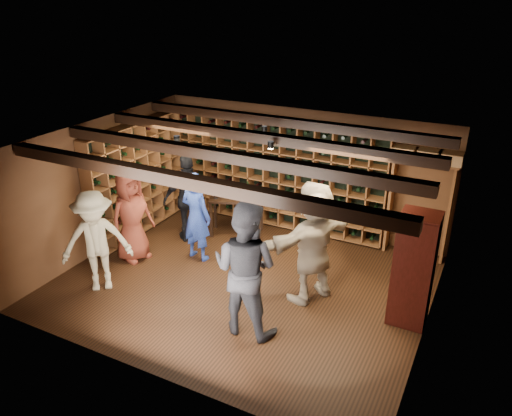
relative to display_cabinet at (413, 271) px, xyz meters
The scene contains 13 objects.
ground 2.85m from the display_cabinet, behind, with size 6.00×6.00×0.00m, color black.
room_shell 3.14m from the display_cabinet, behind, with size 6.00×6.00×6.00m.
wine_rack_back 3.89m from the display_cabinet, 146.67° to the left, with size 4.65×0.30×2.20m.
wine_rack_left 5.59m from the display_cabinet, behind, with size 0.30×2.65×2.20m.
crate_shelf 2.26m from the display_cabinet, 98.20° to the left, with size 1.20×0.32×2.07m.
display_cabinet is the anchor object (origin of this frame).
man_blue_shirt 3.89m from the display_cabinet, behind, with size 0.61×0.40×1.68m, color navy.
man_grey_suit 2.46m from the display_cabinet, 148.48° to the right, with size 0.99×0.77×2.04m, color black.
guest_red_floral 4.93m from the display_cabinet, behind, with size 0.84×0.54×1.71m, color maroon.
guest_woman_black 4.48m from the display_cabinet, behind, with size 1.04×0.43×1.77m, color black.
guest_khaki 4.98m from the display_cabinet, 163.56° to the right, with size 1.13×0.65×1.74m, color gray.
guest_beige 1.54m from the display_cabinet, behind, with size 1.86×0.59×2.01m, color tan.
tasting_table 3.97m from the display_cabinet, 159.54° to the left, with size 1.18×0.87×1.08m.
Camera 1 is at (3.51, -6.42, 4.66)m, focal length 35.00 mm.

